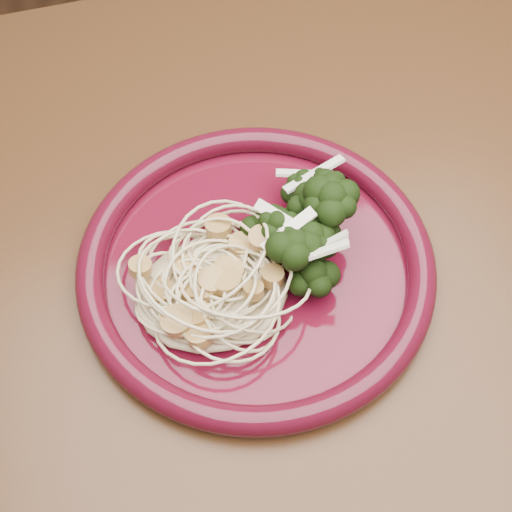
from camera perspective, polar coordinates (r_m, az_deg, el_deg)
The scene contains 6 objects.
dining_table at distance 0.59m, azimuth 2.37°, elevation -9.95°, with size 1.20×0.80×0.75m.
dinner_plate at distance 0.52m, azimuth 0.00°, elevation -0.64°, with size 0.34×0.34×0.02m.
spaghetti_pile at distance 0.50m, azimuth -3.59°, elevation -2.48°, with size 0.11×0.10×0.02m, color beige.
scallop_cluster at distance 0.47m, azimuth -3.78°, elevation -0.63°, with size 0.10×0.10×0.03m, color tan, non-canonical shape.
broccoli_pile at distance 0.52m, azimuth 4.20°, elevation 3.17°, with size 0.07×0.12×0.04m, color black.
onion_garnish at distance 0.50m, azimuth 4.39°, elevation 5.05°, with size 0.05×0.08×0.04m, color white, non-canonical shape.
Camera 1 is at (-0.09, -0.22, 1.19)m, focal length 50.00 mm.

